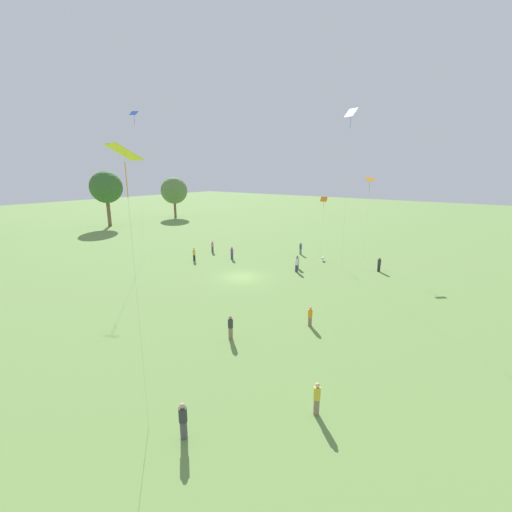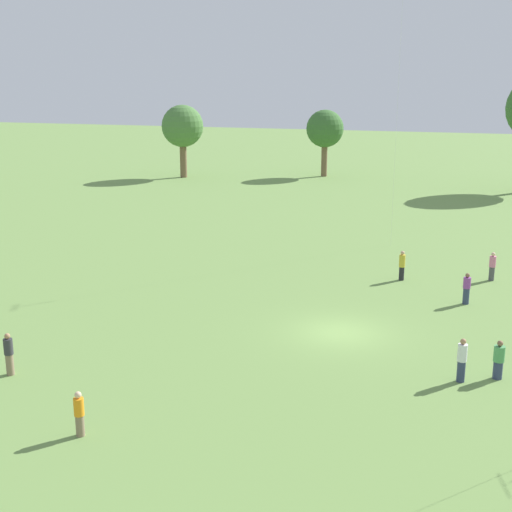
# 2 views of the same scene
# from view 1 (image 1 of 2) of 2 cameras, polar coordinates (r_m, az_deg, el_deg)

# --- Properties ---
(ground_plane) EXTENTS (240.00, 240.00, 0.00)m
(ground_plane) POSITION_cam_1_polar(r_m,az_deg,el_deg) (40.00, -2.43, -3.52)
(ground_plane) COLOR #6B8E47
(tree_2) EXTENTS (6.86, 6.86, 11.95)m
(tree_2) POSITION_cam_1_polar(r_m,az_deg,el_deg) (82.35, -23.70, 10.42)
(tree_2) COLOR brown
(tree_2) RESTS_ON ground_plane
(tree_3) EXTENTS (6.81, 6.81, 10.35)m
(tree_3) POSITION_cam_1_polar(r_m,az_deg,el_deg) (93.15, -13.50, 10.54)
(tree_3) COLOR brown
(tree_3) RESTS_ON ground_plane
(person_0) EXTENTS (0.47, 0.47, 1.64)m
(person_0) POSITION_cam_1_polar(r_m,az_deg,el_deg) (27.95, 9.01, -9.89)
(person_0) COLOR #847056
(person_0) RESTS_ON ground_plane
(person_1) EXTENTS (0.54, 0.54, 1.75)m
(person_1) POSITION_cam_1_polar(r_m,az_deg,el_deg) (52.18, -7.27, 1.56)
(person_1) COLOR #4C4C51
(person_1) RESTS_ON ground_plane
(person_2) EXTENTS (0.42, 0.42, 1.82)m
(person_2) POSITION_cam_1_polar(r_m,az_deg,el_deg) (18.94, 10.10, -22.37)
(person_2) COLOR #847056
(person_2) RESTS_ON ground_plane
(person_3) EXTENTS (0.46, 0.46, 1.72)m
(person_3) POSITION_cam_1_polar(r_m,az_deg,el_deg) (47.86, -4.04, 0.48)
(person_3) COLOR #333D5B
(person_3) RESTS_ON ground_plane
(person_4) EXTENTS (0.49, 0.49, 1.81)m
(person_4) POSITION_cam_1_polar(r_m,az_deg,el_deg) (47.61, -10.28, 0.28)
(person_4) COLOR #232328
(person_4) RESTS_ON ground_plane
(person_5) EXTENTS (0.51, 0.51, 1.84)m
(person_5) POSITION_cam_1_polar(r_m,az_deg,el_deg) (17.78, -12.04, -25.28)
(person_5) COLOR #4C4C51
(person_5) RESTS_ON ground_plane
(person_6) EXTENTS (0.47, 0.47, 1.78)m
(person_6) POSITION_cam_1_polar(r_m,az_deg,el_deg) (50.84, 7.45, 1.25)
(person_6) COLOR #847056
(person_6) RESTS_ON ground_plane
(person_7) EXTENTS (0.52, 0.52, 1.85)m
(person_7) POSITION_cam_1_polar(r_m,az_deg,el_deg) (42.01, 6.78, -1.43)
(person_7) COLOR #333D5B
(person_7) RESTS_ON ground_plane
(person_8) EXTENTS (0.64, 0.64, 1.65)m
(person_8) POSITION_cam_1_polar(r_m,az_deg,el_deg) (43.60, 6.88, -1.02)
(person_8) COLOR #333D5B
(person_8) RESTS_ON ground_plane
(person_9) EXTENTS (0.53, 0.53, 1.82)m
(person_9) POSITION_cam_1_polar(r_m,az_deg,el_deg) (25.69, -4.27, -11.79)
(person_9) COLOR #847056
(person_9) RESTS_ON ground_plane
(person_10) EXTENTS (0.48, 0.48, 1.76)m
(person_10) POSITION_cam_1_polar(r_m,az_deg,el_deg) (44.52, 19.83, -1.37)
(person_10) COLOR #232328
(person_10) RESTS_ON ground_plane
(kite_0) EXTENTS (1.55, 1.55, 11.16)m
(kite_0) POSITION_cam_1_polar(r_m,az_deg,el_deg) (48.33, 18.45, 11.68)
(kite_0) COLOR orange
(kite_0) RESTS_ON ground_plane
(kite_1) EXTENTS (1.16, 1.25, 19.89)m
(kite_1) POSITION_cam_1_polar(r_m,az_deg,el_deg) (52.46, -19.60, 20.41)
(kite_1) COLOR blue
(kite_1) RESTS_ON ground_plane
(kite_2) EXTENTS (0.88, 1.04, 8.52)m
(kite_2) POSITION_cam_1_polar(r_m,az_deg,el_deg) (48.93, 11.22, 8.97)
(kite_2) COLOR orange
(kite_2) RESTS_ON ground_plane
(kite_3) EXTENTS (1.31, 1.43, 13.12)m
(kite_3) POSITION_cam_1_polar(r_m,az_deg,el_deg) (15.05, -21.04, 14.56)
(kite_3) COLOR yellow
(kite_3) RESTS_ON ground_plane
(kite_4) EXTENTS (1.27, 1.51, 18.79)m
(kite_4) POSITION_cam_1_polar(r_m,az_deg,el_deg) (42.27, 15.52, 21.26)
(kite_4) COLOR blue
(kite_4) RESTS_ON ground_plane
(dog_0) EXTENTS (0.78, 0.42, 0.56)m
(dog_0) POSITION_cam_1_polar(r_m,az_deg,el_deg) (47.68, 11.05, -0.40)
(dog_0) COLOR silver
(dog_0) RESTS_ON ground_plane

